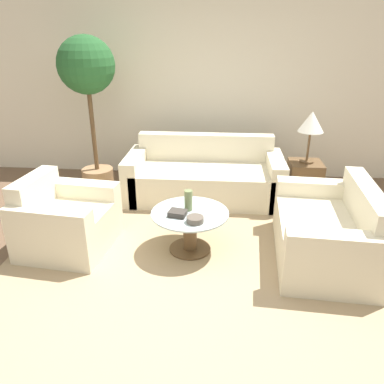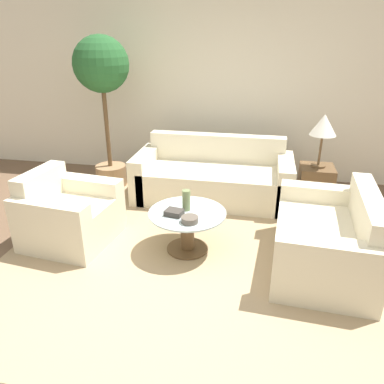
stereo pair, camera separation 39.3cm
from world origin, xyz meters
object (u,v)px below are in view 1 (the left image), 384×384
at_px(bowl, 195,220).
at_px(book_stack, 178,213).
at_px(potted_plant, 88,81).
at_px(coffee_table, 190,226).
at_px(vase, 188,200).
at_px(sofa_main, 204,177).
at_px(armchair, 64,222).
at_px(table_lamp, 311,123).
at_px(loveseat, 330,234).

height_order(bowl, book_stack, bowl).
xyz_separation_m(potted_plant, bowl, (1.53, -1.74, -1.04)).
distance_m(coffee_table, vase, 0.27).
distance_m(sofa_main, bowl, 1.62).
relative_size(vase, bowl, 1.30).
bearing_deg(armchair, book_stack, -86.39).
xyz_separation_m(armchair, potted_plant, (-0.14, 1.56, 1.23)).
xyz_separation_m(armchair, vase, (1.30, 0.08, 0.27)).
height_order(table_lamp, vase, table_lamp).
bearing_deg(bowl, loveseat, 7.28).
distance_m(vase, bowl, 0.28).
xyz_separation_m(loveseat, vase, (-1.41, 0.09, 0.27)).
xyz_separation_m(loveseat, potted_plant, (-2.85, 1.57, 1.23)).
height_order(loveseat, table_lamp, table_lamp).
bearing_deg(armchair, potted_plant, 11.63).
xyz_separation_m(armchair, loveseat, (2.71, -0.01, -0.00)).
xyz_separation_m(sofa_main, loveseat, (1.32, -1.44, 0.00)).
bearing_deg(book_stack, table_lamp, 54.97).
xyz_separation_m(sofa_main, potted_plant, (-1.54, 0.13, 1.23)).
distance_m(table_lamp, potted_plant, 2.90).
xyz_separation_m(sofa_main, bowl, (-0.01, -1.61, 0.19)).
relative_size(vase, book_stack, 1.12).
height_order(table_lamp, bowl, table_lamp).
relative_size(sofa_main, potted_plant, 0.99).
relative_size(loveseat, bowl, 8.69).
bearing_deg(loveseat, potted_plant, -115.07).
relative_size(coffee_table, table_lamp, 1.20).
relative_size(loveseat, table_lamp, 2.18).
distance_m(armchair, bowl, 1.41).
relative_size(sofa_main, table_lamp, 3.14).
height_order(potted_plant, book_stack, potted_plant).
distance_m(table_lamp, vase, 1.99).
relative_size(sofa_main, bowl, 12.50).
relative_size(coffee_table, vase, 3.66).
xyz_separation_m(bowl, book_stack, (-0.18, 0.12, -0.00)).
bearing_deg(vase, armchair, -176.53).
distance_m(loveseat, coffee_table, 1.39).
distance_m(armchair, vase, 1.33).
distance_m(potted_plant, book_stack, 2.35).
bearing_deg(sofa_main, table_lamp, -2.49).
xyz_separation_m(armchair, table_lamp, (2.72, 1.38, 0.78)).
distance_m(sofa_main, book_stack, 1.52).
height_order(sofa_main, bowl, sofa_main).
xyz_separation_m(sofa_main, book_stack, (-0.19, -1.49, 0.19)).
xyz_separation_m(potted_plant, book_stack, (1.35, -1.62, -1.04)).
distance_m(coffee_table, book_stack, 0.23).
bearing_deg(sofa_main, loveseat, -47.62).
xyz_separation_m(table_lamp, potted_plant, (-2.86, 0.19, 0.45)).
bearing_deg(sofa_main, armchair, -134.18).
xyz_separation_m(table_lamp, vase, (-1.41, -1.30, -0.51)).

